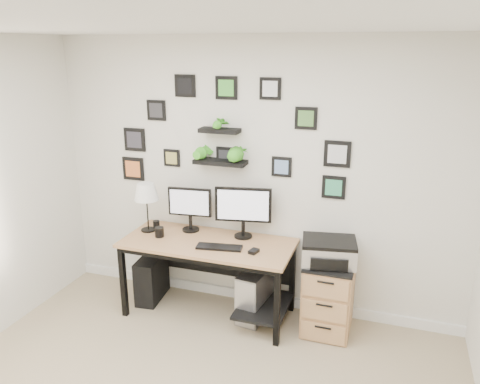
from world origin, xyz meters
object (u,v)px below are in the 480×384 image
at_px(pc_tower_black, 152,278).
at_px(pc_tower_grey, 256,293).
at_px(table_lamp, 146,193).
at_px(desk, 213,253).
at_px(monitor_left, 190,206).
at_px(mug, 159,232).
at_px(monitor_right, 243,208).
at_px(printer, 329,251).
at_px(file_cabinet, 328,296).

distance_m(pc_tower_black, pc_tower_grey, 1.11).
bearing_deg(table_lamp, desk, -2.86).
xyz_separation_m(table_lamp, pc_tower_grey, (1.11, 0.01, -0.90)).
distance_m(monitor_left, pc_tower_grey, 1.05).
bearing_deg(mug, monitor_left, 47.62).
bearing_deg(pc_tower_black, table_lamp, -91.42).
bearing_deg(monitor_right, pc_tower_grey, -35.80).
relative_size(monitor_right, printer, 1.02).
relative_size(monitor_left, pc_tower_grey, 0.86).
distance_m(monitor_left, monitor_right, 0.55).
height_order(monitor_left, table_lamp, table_lamp).
xyz_separation_m(table_lamp, pc_tower_black, (-0.00, 0.01, -0.91)).
relative_size(monitor_right, mug, 5.46).
xyz_separation_m(desk, pc_tower_grey, (0.41, 0.05, -0.38)).
xyz_separation_m(desk, monitor_right, (0.24, 0.17, 0.42)).
distance_m(table_lamp, printer, 1.81).
distance_m(desk, mug, 0.55).
xyz_separation_m(monitor_left, printer, (1.37, -0.12, -0.23)).
bearing_deg(monitor_right, desk, -145.62).
height_order(monitor_right, mug, monitor_right).
bearing_deg(monitor_right, printer, -8.43).
relative_size(mug, printer, 0.19).
height_order(pc_tower_grey, printer, printer).
bearing_deg(file_cabinet, monitor_right, 172.68).
relative_size(pc_tower_black, pc_tower_grey, 0.89).
height_order(monitor_right, pc_tower_black, monitor_right).
bearing_deg(monitor_right, monitor_left, -179.60).
bearing_deg(pc_tower_grey, pc_tower_black, -179.64).
xyz_separation_m(monitor_left, monitor_right, (0.54, 0.00, 0.04)).
height_order(mug, pc_tower_grey, mug).
bearing_deg(mug, pc_tower_grey, 7.48).
xyz_separation_m(table_lamp, printer, (1.77, 0.01, -0.36)).
bearing_deg(file_cabinet, pc_tower_grey, -179.10).
xyz_separation_m(monitor_left, file_cabinet, (1.39, -0.11, -0.67)).
xyz_separation_m(monitor_right, mug, (-0.76, -0.24, -0.24)).
height_order(pc_tower_black, pc_tower_grey, pc_tower_grey).
distance_m(monitor_right, file_cabinet, 1.11).
bearing_deg(desk, table_lamp, 177.14).
height_order(monitor_left, pc_tower_grey, monitor_left).
relative_size(desk, mug, 16.58).
relative_size(desk, printer, 3.10).
bearing_deg(file_cabinet, table_lamp, -179.25).
bearing_deg(monitor_left, desk, -28.57).
relative_size(pc_tower_black, file_cabinet, 0.68).
xyz_separation_m(pc_tower_grey, printer, (0.66, -0.00, 0.53)).
bearing_deg(monitor_left, mug, -132.38).
bearing_deg(pc_tower_grey, printer, -0.28).
bearing_deg(pc_tower_black, pc_tower_grey, -5.65).
height_order(table_lamp, mug, table_lamp).
height_order(desk, table_lamp, table_lamp).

